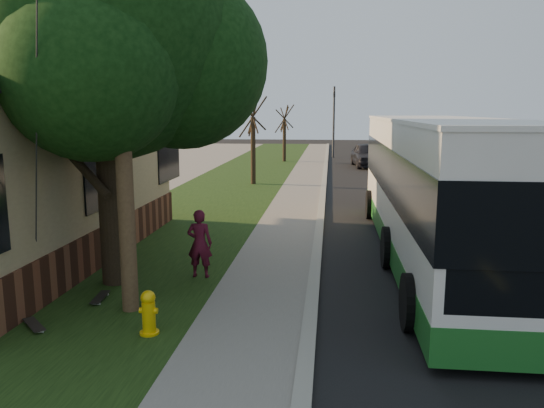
% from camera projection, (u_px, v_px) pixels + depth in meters
% --- Properties ---
extents(ground, '(120.00, 120.00, 0.00)m').
position_uv_depth(ground, '(308.00, 345.00, 8.43)').
color(ground, black).
rests_on(ground, ground).
extents(road, '(8.00, 80.00, 0.01)m').
position_uv_depth(road, '(440.00, 221.00, 17.78)').
color(road, black).
rests_on(road, ground).
extents(curb, '(0.25, 80.00, 0.12)m').
position_uv_depth(curb, '(320.00, 217.00, 18.20)').
color(curb, gray).
rests_on(curb, ground).
extents(sidewalk, '(2.00, 80.00, 0.08)m').
position_uv_depth(sidewalk, '(291.00, 217.00, 18.32)').
color(sidewalk, slate).
rests_on(sidewalk, ground).
extents(grass_verge, '(5.00, 80.00, 0.07)m').
position_uv_depth(grass_verge, '(193.00, 215.00, 18.70)').
color(grass_verge, black).
rests_on(grass_verge, ground).
extents(fire_hydrant, '(0.32, 0.32, 0.74)m').
position_uv_depth(fire_hydrant, '(149.00, 313.00, 8.63)').
color(fire_hydrant, '#E4B40C').
rests_on(fire_hydrant, grass_verge).
extents(utility_pole, '(2.86, 3.21, 9.07)m').
position_uv_depth(utility_pole, '(118.00, 54.00, 8.95)').
color(utility_pole, '#473321').
rests_on(utility_pole, ground).
extents(leafy_tree, '(6.30, 6.00, 7.80)m').
position_uv_depth(leafy_tree, '(108.00, 35.00, 10.57)').
color(leafy_tree, black).
rests_on(leafy_tree, grass_verge).
extents(bare_tree_near, '(1.38, 1.21, 4.31)m').
position_uv_depth(bare_tree_near, '(253.00, 142.00, 26.05)').
color(bare_tree_near, black).
rests_on(bare_tree_near, grass_verge).
extents(bare_tree_far, '(1.38, 1.21, 4.03)m').
position_uv_depth(bare_tree_far, '(284.00, 134.00, 37.76)').
color(bare_tree_far, black).
rests_on(bare_tree_far, grass_verge).
extents(traffic_signal, '(0.18, 0.22, 5.50)m').
position_uv_depth(traffic_signal, '(334.00, 117.00, 41.10)').
color(traffic_signal, '#2D2D30').
rests_on(traffic_signal, ground).
extents(transit_bus, '(2.99, 12.94, 3.50)m').
position_uv_depth(transit_bus, '(441.00, 185.00, 13.15)').
color(transit_bus, silver).
rests_on(transit_bus, ground).
extents(skateboarder, '(0.55, 0.37, 1.51)m').
position_uv_depth(skateboarder, '(200.00, 243.00, 11.55)').
color(skateboarder, '#4E0F22').
rests_on(skateboarder, grass_verge).
extents(skateboard_main, '(0.27, 0.75, 0.07)m').
position_uv_depth(skateboard_main, '(100.00, 297.00, 10.24)').
color(skateboard_main, black).
rests_on(skateboard_main, grass_verge).
extents(skateboard_spare, '(0.65, 0.64, 0.07)m').
position_uv_depth(skateboard_spare, '(34.00, 325.00, 8.93)').
color(skateboard_spare, black).
rests_on(skateboard_spare, grass_verge).
extents(dumpster, '(1.48, 1.22, 1.23)m').
position_uv_depth(dumpster, '(30.00, 222.00, 14.50)').
color(dumpster, black).
rests_on(dumpster, building_lot).
extents(distant_car, '(2.29, 4.83, 1.59)m').
position_uv_depth(distant_car, '(368.00, 155.00, 34.91)').
color(distant_car, black).
rests_on(distant_car, ground).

